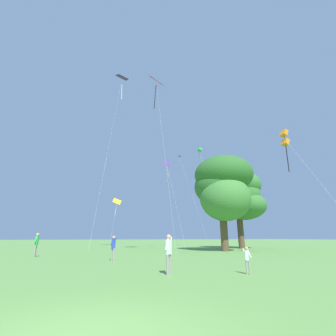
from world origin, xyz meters
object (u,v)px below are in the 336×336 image
person_far_back (169,250)px  tree_left_oak (223,186)px  kite_red_high (156,87)px  kite_black_large (122,84)px  kite_blue_delta (179,156)px  tree_right_cluster (240,195)px  kite_green_small (199,149)px  kite_orange_box (285,139)px  person_foreground_watcher (37,242)px  person_in_red_shirt (113,246)px  kite_purple_streamer (168,169)px  person_child_small (247,258)px  kite_yellow_diamond (117,204)px

person_far_back → tree_left_oak: (12.44, 13.64, 6.45)m
kite_red_high → kite_black_large: 13.07m
kite_red_high → kite_blue_delta: kite_red_high is taller
kite_red_high → tree_right_cluster: (14.75, 4.40, -11.64)m
kite_blue_delta → kite_green_small: bearing=-96.6°
person_far_back → kite_orange_box: bearing=21.5°
kite_blue_delta → person_far_back: 46.72m
tree_right_cluster → person_foreground_watcher: bearing=-166.3°
kite_red_high → tree_left_oak: bearing=-2.4°
person_in_red_shirt → tree_left_oak: bearing=26.4°
kite_black_large → person_foreground_watcher: (-7.72, -12.42, -25.00)m
person_far_back → tree_left_oak: bearing=47.6°
kite_purple_streamer → kite_orange_box: size_ratio=1.12×
kite_blue_delta → kite_green_small: kite_blue_delta is taller
tree_right_cluster → kite_green_small: bearing=103.3°
person_far_back → kite_green_small: bearing=57.7°
kite_purple_streamer → person_child_small: (-5.79, -23.47, -10.86)m
kite_orange_box → kite_green_small: (2.51, 20.94, 6.80)m
person_child_small → person_foreground_watcher: size_ratio=0.60×
person_in_red_shirt → tree_right_cluster: 23.86m
person_child_small → person_far_back: bearing=160.0°
kite_green_small → kite_black_large: size_ratio=0.63×
kite_yellow_diamond → kite_purple_streamer: bearing=-72.8°
kite_red_high → kite_purple_streamer: (4.88, 8.36, -7.53)m
kite_orange_box → tree_right_cluster: kite_orange_box is taller
kite_orange_box → person_far_back: size_ratio=7.32×
kite_blue_delta → person_foreground_watcher: bearing=-133.0°
kite_green_small → tree_left_oak: 16.85m
kite_orange_box → kite_black_large: bearing=123.9°
kite_red_high → kite_yellow_diamond: bearing=89.8°
kite_orange_box → tree_left_oak: size_ratio=1.04×
person_far_back → person_child_small: size_ratio=1.46×
kite_yellow_diamond → tree_left_oak: bearing=-70.9°
person_foreground_watcher → tree_right_cluster: tree_right_cluster is taller
kite_red_high → tree_right_cluster: bearing=16.6°
kite_blue_delta → person_child_small: kite_blue_delta is taller
kite_red_high → person_in_red_shirt: 20.11m
kite_orange_box → person_far_back: (-14.28, -5.63, -9.54)m
kite_purple_streamer → tree_left_oak: bearing=-67.6°
kite_orange_box → tree_left_oak: kite_orange_box is taller
kite_red_high → person_far_back: (-3.97, -13.99, -18.09)m
person_foreground_watcher → tree_left_oak: (18.71, 1.34, 6.31)m
kite_green_small → person_foreground_watcher: size_ratio=9.97×
kite_yellow_diamond → kite_green_small: bearing=-41.6°
kite_red_high → person_foreground_watcher: bearing=-170.6°
kite_yellow_diamond → tree_right_cluster: bearing=-53.0°
kite_red_high → kite_black_large: (-2.52, 10.72, 7.05)m
kite_yellow_diamond → tree_right_cluster: tree_right_cluster is taller
kite_red_high → kite_orange_box: (10.31, -8.36, -8.55)m
kite_red_high → person_in_red_shirt: kite_red_high is taller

